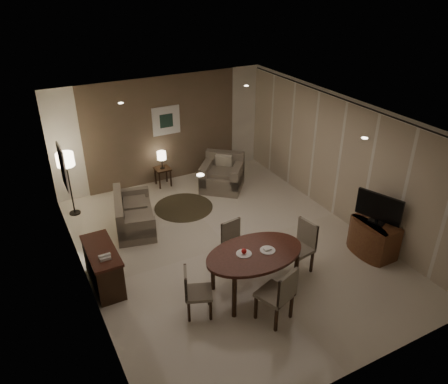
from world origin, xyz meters
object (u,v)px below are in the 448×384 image
chair_left (199,292)px  floor_lamp (70,184)px  console_desk (103,267)px  chair_right (298,249)px  chair_near (274,293)px  chair_far (237,247)px  armchair (222,173)px  dining_table (254,272)px  side_table (163,177)px  tv_cabinet (374,237)px  sofa (134,212)px

chair_left → floor_lamp: (-1.17, 4.22, 0.31)m
console_desk → chair_left: chair_left is taller
chair_right → chair_near: bearing=-61.3°
console_desk → floor_lamp: (0.01, 2.79, 0.37)m
chair_far → armchair: size_ratio=0.93×
dining_table → floor_lamp: size_ratio=1.17×
console_desk → chair_right: (3.23, -1.26, 0.11)m
chair_far → side_table: chair_far is taller
tv_cabinet → chair_near: 2.78m
chair_far → console_desk: bearing=155.8°
chair_near → chair_far: size_ratio=1.11×
sofa → dining_table: bearing=-145.3°
floor_lamp → dining_table: bearing=-61.9°
dining_table → chair_near: size_ratio=1.73×
chair_right → armchair: (0.32, 3.57, -0.06)m
chair_near → chair_left: chair_near is taller
chair_right → tv_cabinet: bearing=72.5°
dining_table → chair_left: chair_left is taller
chair_left → sofa: bearing=23.7°
armchair → side_table: 1.53m
tv_cabinet → armchair: size_ratio=0.92×
console_desk → chair_right: 3.47m
chair_near → chair_far: 1.44m
sofa → armchair: 2.58m
chair_near → chair_right: size_ratio=1.02×
chair_left → floor_lamp: bearing=37.1°
console_desk → floor_lamp: size_ratio=0.81×
chair_near → sofa: chair_near is taller
console_desk → armchair: (3.55, 2.31, 0.06)m
sofa → floor_lamp: size_ratio=1.03×
sofa → console_desk: bearing=159.9°
console_desk → chair_near: 3.02m
chair_left → side_table: chair_left is taller
side_table → floor_lamp: floor_lamp is taller
chair_near → chair_right: (1.05, 0.82, -0.01)m
dining_table → side_table: (0.07, 4.56, -0.17)m
chair_far → sofa: size_ratio=0.59×
chair_near → side_table: 5.27m
chair_right → side_table: (-0.92, 4.44, -0.25)m
chair_left → chair_right: 2.06m
chair_left → armchair: armchair is taller
tv_cabinet → dining_table: bearing=177.4°
armchair → chair_left: bearing=-82.1°
dining_table → armchair: 3.92m
console_desk → floor_lamp: bearing=89.9°
tv_cabinet → chair_right: size_ratio=0.92×
chair_far → armchair: (1.23, 2.96, -0.02)m
chair_left → armchair: 4.43m
dining_table → chair_far: chair_far is taller
tv_cabinet → floor_lamp: (-4.88, 4.29, 0.39)m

